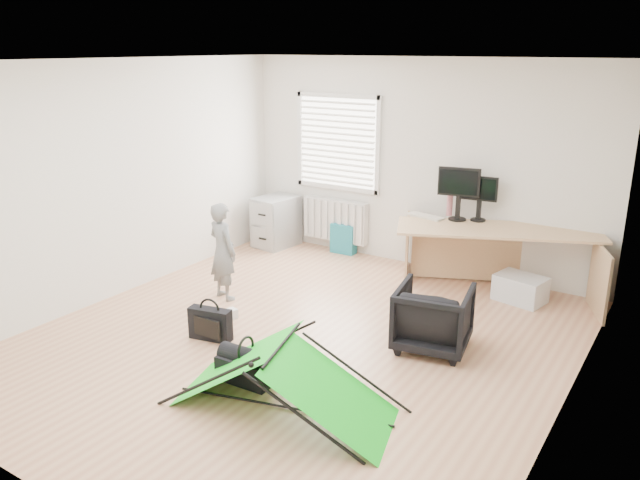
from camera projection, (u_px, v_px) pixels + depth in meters
The scene contains 18 objects.
ground at pixel (298, 340), 6.25m from camera, with size 5.50×5.50×0.00m, color tan.
back_wall at pixel (418, 165), 8.05m from camera, with size 5.00×0.02×2.70m, color silver.
window at pixel (338, 142), 8.58m from camera, with size 1.20×0.06×1.20m, color silver.
radiator at pixel (335, 220), 8.88m from camera, with size 1.00×0.12×0.60m, color silver.
desk at pixel (496, 261), 7.37m from camera, with size 2.32×0.74×0.79m, color tan.
filing_cabinet at pixel (276, 221), 9.11m from camera, with size 0.47×0.63×0.73m, color #A0A4A5.
monitor_left at pixel (458, 201), 7.53m from camera, with size 0.50×0.11×0.48m, color black.
monitor_right at pixel (479, 205), 7.51m from camera, with size 0.42×0.09×0.40m, color black.
keyboard at pixel (425, 216), 7.73m from camera, with size 0.48×0.16×0.02m, color beige.
thermos at pixel (450, 205), 7.77m from camera, with size 0.07×0.07×0.27m, color #C46D75.
office_chair at pixel (433, 318), 6.01m from camera, with size 0.68×0.70×0.64m, color black.
person at pixel (223, 251), 7.14m from camera, with size 0.42×0.27×1.14m, color slate.
kite at pixel (283, 377), 4.99m from camera, with size 1.84×0.81×0.57m, color #13C91D, non-canonical shape.
storage_crate at pixel (520, 289), 7.17m from camera, with size 0.54×0.38×0.30m, color silver.
tote_bag at pixel (343, 239), 8.83m from camera, with size 0.36×0.16×0.42m, color teal.
laptop_bag at pixel (210, 324), 6.23m from camera, with size 0.44×0.13×0.33m, color black.
white_box at pixel (231, 314), 6.74m from camera, with size 0.11×0.11×0.11m, color silver.
duffel_bag at pixel (247, 369), 5.46m from camera, with size 0.51×0.26×0.22m, color black.
Camera 1 is at (3.25, -4.65, 2.83)m, focal length 35.00 mm.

